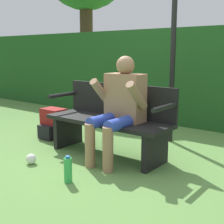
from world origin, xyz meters
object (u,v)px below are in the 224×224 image
(backpack, at_px, (53,124))
(person_seated, at_px, (120,104))
(water_bottle, at_px, (68,170))
(park_bench, at_px, (110,120))
(signpost, at_px, (173,39))

(backpack, bearing_deg, person_seated, -7.76)
(person_seated, height_order, backpack, person_seated)
(person_seated, bearing_deg, water_bottle, -91.06)
(park_bench, distance_m, backpack, 1.11)
(backpack, relative_size, signpost, 0.18)
(person_seated, relative_size, signpost, 0.50)
(water_bottle, height_order, signpost, signpost)
(water_bottle, distance_m, signpost, 2.20)
(signpost, bearing_deg, person_seated, -94.76)
(park_bench, bearing_deg, signpost, 71.66)
(park_bench, height_order, water_bottle, park_bench)
(park_bench, relative_size, water_bottle, 5.99)
(signpost, bearing_deg, backpack, -148.34)
(park_bench, relative_size, signpost, 0.67)
(backpack, relative_size, water_bottle, 1.63)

